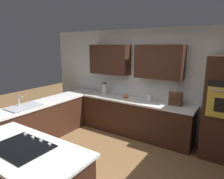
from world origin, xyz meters
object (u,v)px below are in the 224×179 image
object	(u,v)px
mixing_bowl	(125,96)
spice_rack	(176,99)
blender	(104,89)
sink_unit	(24,106)
kettle	(149,98)
cooktop	(22,147)

from	to	relation	value
mixing_bowl	spice_rack	bearing A→B (deg)	-178.38
blender	mixing_bowl	world-z (taller)	blender
blender	sink_unit	bearing A→B (deg)	67.60
sink_unit	blender	size ratio (longest dim) A/B	2.19
kettle	sink_unit	bearing A→B (deg)	42.27
sink_unit	kettle	distance (m)	2.81
cooktop	kettle	distance (m)	2.98
sink_unit	kettle	world-z (taller)	sink_unit
cooktop	mixing_bowl	xyz separation A→B (m)	(0.12, -2.93, 0.04)
mixing_bowl	spice_rack	distance (m)	1.25
cooktop	blender	world-z (taller)	blender
cooktop	spice_rack	bearing A→B (deg)	-110.88
cooktop	kettle	world-z (taller)	kettle
mixing_bowl	kettle	bearing A→B (deg)	180.00
mixing_bowl	cooktop	bearing A→B (deg)	92.34
spice_rack	kettle	size ratio (longest dim) A/B	1.55
spice_rack	kettle	bearing A→B (deg)	3.37
mixing_bowl	kettle	size ratio (longest dim) A/B	0.92
cooktop	mixing_bowl	size ratio (longest dim) A/B	4.29
cooktop	blender	size ratio (longest dim) A/B	2.37
sink_unit	kettle	size ratio (longest dim) A/B	3.64
blender	mixing_bowl	bearing A→B (deg)	180.00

